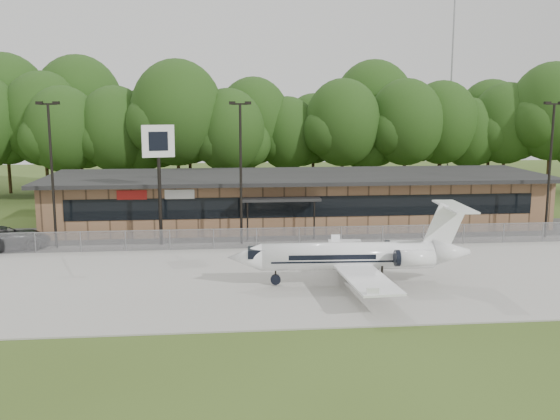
{
  "coord_description": "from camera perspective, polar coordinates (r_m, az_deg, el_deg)",
  "views": [
    {
      "loc": [
        -6.52,
        -27.55,
        10.09
      ],
      "look_at": [
        -2.64,
        12.0,
        3.28
      ],
      "focal_mm": 40.0,
      "sensor_mm": 36.0,
      "label": 1
    }
  ],
  "objects": [
    {
      "name": "pole_sign",
      "position": [
        44.69,
        -11.05,
        5.05
      ],
      "size": [
        2.25,
        0.78,
        8.61
      ],
      "rotation": [
        0.0,
        0.0,
        0.24
      ],
      "color": "black",
      "rests_on": "ground"
    },
    {
      "name": "terminal",
      "position": [
        52.5,
        1.6,
        1.05
      ],
      "size": [
        41.0,
        11.65,
        4.3
      ],
      "color": "#876243",
      "rests_on": "ground"
    },
    {
      "name": "ground",
      "position": [
        30.06,
        7.38,
        -9.98
      ],
      "size": [
        160.0,
        160.0,
        0.0
      ],
      "primitive_type": "plane",
      "color": "#394D1B",
      "rests_on": "ground"
    },
    {
      "name": "light_pole_left",
      "position": [
        45.71,
        -20.17,
        3.97
      ],
      "size": [
        1.55,
        0.3,
        10.23
      ],
      "color": "black",
      "rests_on": "ground"
    },
    {
      "name": "parking_lot",
      "position": [
        48.56,
        2.25,
        -2.24
      ],
      "size": [
        50.0,
        9.0,
        0.06
      ],
      "primitive_type": "cube",
      "color": "#383835",
      "rests_on": "ground"
    },
    {
      "name": "radio_mast",
      "position": [
        80.79,
        15.38,
        11.09
      ],
      "size": [
        0.2,
        0.2,
        25.0
      ],
      "primitive_type": "cylinder",
      "color": "gray",
      "rests_on": "ground"
    },
    {
      "name": "business_jet",
      "position": [
        35.09,
        7.0,
        -4.28
      ],
      "size": [
        13.66,
        12.15,
        4.61
      ],
      "rotation": [
        0.0,
        0.0,
        -0.04
      ],
      "color": "white",
      "rests_on": "ground"
    },
    {
      "name": "light_pole_right",
      "position": [
        50.58,
        23.49,
        4.26
      ],
      "size": [
        1.55,
        0.3,
        10.23
      ],
      "color": "black",
      "rests_on": "ground"
    },
    {
      "name": "light_pole_mid",
      "position": [
        44.27,
        -3.61,
        4.37
      ],
      "size": [
        1.55,
        0.3,
        10.23
      ],
      "color": "black",
      "rests_on": "ground"
    },
    {
      "name": "apron",
      "position": [
        37.52,
        4.64,
        -5.85
      ],
      "size": [
        64.0,
        18.0,
        0.08
      ],
      "primitive_type": "cube",
      "color": "#9E9B93",
      "rests_on": "ground"
    },
    {
      "name": "treeline",
      "position": [
        69.91,
        -0.24,
        7.6
      ],
      "size": [
        72.0,
        12.0,
        15.0
      ],
      "primitive_type": null,
      "color": "#1E3811",
      "rests_on": "ground"
    },
    {
      "name": "suv",
      "position": [
        47.17,
        -23.95,
        -2.42
      ],
      "size": [
        6.75,
        4.83,
        1.71
      ],
      "primitive_type": "imported",
      "rotation": [
        0.0,
        0.0,
        1.93
      ],
      "color": "#2C2C2E",
      "rests_on": "ground"
    },
    {
      "name": "fence",
      "position": [
        44.05,
        3.05,
        -2.5
      ],
      "size": [
        46.0,
        0.04,
        1.52
      ],
      "color": "gray",
      "rests_on": "ground"
    }
  ]
}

